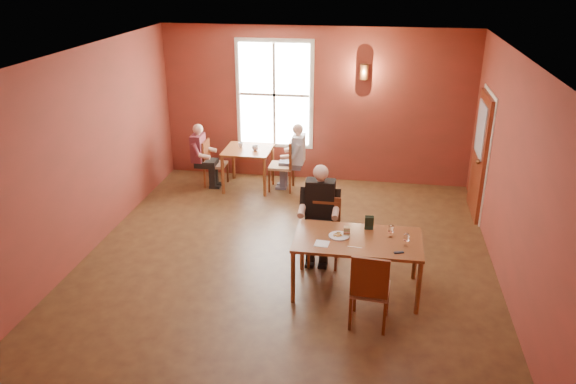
% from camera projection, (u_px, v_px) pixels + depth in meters
% --- Properties ---
extents(ground, '(6.00, 7.00, 0.01)m').
position_uv_depth(ground, '(286.00, 263.00, 8.25)').
color(ground, brown).
rests_on(ground, ground).
extents(wall_back, '(6.00, 0.04, 3.00)m').
position_uv_depth(wall_back, '(316.00, 106.00, 10.86)').
color(wall_back, brown).
rests_on(wall_back, ground).
extents(wall_front, '(6.00, 0.04, 3.00)m').
position_uv_depth(wall_front, '(213.00, 316.00, 4.48)').
color(wall_front, brown).
rests_on(wall_front, ground).
extents(wall_left, '(0.04, 7.00, 3.00)m').
position_uv_depth(wall_left, '(81.00, 156.00, 8.12)').
color(wall_left, brown).
rests_on(wall_left, ground).
extents(wall_right, '(0.04, 7.00, 3.00)m').
position_uv_depth(wall_right, '(515.00, 180.00, 7.22)').
color(wall_right, brown).
rests_on(wall_right, ground).
extents(ceiling, '(6.00, 7.00, 0.04)m').
position_uv_depth(ceiling, '(285.00, 56.00, 7.09)').
color(ceiling, white).
rests_on(ceiling, wall_back).
extents(window, '(1.36, 0.10, 1.96)m').
position_uv_depth(window, '(274.00, 95.00, 10.85)').
color(window, white).
rests_on(window, wall_back).
extents(door, '(0.12, 1.04, 2.10)m').
position_uv_depth(door, '(479.00, 156.00, 9.50)').
color(door, maroon).
rests_on(door, ground).
extents(wall_sconce, '(0.16, 0.16, 0.28)m').
position_uv_depth(wall_sconce, '(364.00, 72.00, 10.36)').
color(wall_sconce, brown).
rests_on(wall_sconce, wall_back).
extents(main_table, '(1.65, 0.93, 0.77)m').
position_uv_depth(main_table, '(356.00, 265.00, 7.43)').
color(main_table, brown).
rests_on(main_table, ground).
extents(chair_diner_main, '(0.43, 0.43, 0.97)m').
position_uv_depth(chair_diner_main, '(324.00, 233.00, 8.06)').
color(chair_diner_main, '#4F2711').
rests_on(chair_diner_main, ground).
extents(diner_main, '(0.55, 0.55, 1.38)m').
position_uv_depth(diner_main, '(324.00, 221.00, 7.96)').
color(diner_main, '#3E251D').
rests_on(diner_main, ground).
extents(chair_empty, '(0.48, 0.48, 1.01)m').
position_uv_depth(chair_empty, '(370.00, 287.00, 6.71)').
color(chair_empty, '#562919').
rests_on(chair_empty, ground).
extents(plate_food, '(0.33, 0.33, 0.04)m').
position_uv_depth(plate_food, '(339.00, 235.00, 7.33)').
color(plate_food, white).
rests_on(plate_food, main_table).
extents(sandwich, '(0.09, 0.09, 0.10)m').
position_uv_depth(sandwich, '(347.00, 232.00, 7.35)').
color(sandwich, tan).
rests_on(sandwich, main_table).
extents(goblet_a, '(0.08, 0.08, 0.18)m').
position_uv_depth(goblet_a, '(391.00, 231.00, 7.29)').
color(goblet_a, white).
rests_on(goblet_a, main_table).
extents(goblet_b, '(0.09, 0.09, 0.18)m').
position_uv_depth(goblet_b, '(406.00, 240.00, 7.07)').
color(goblet_b, white).
rests_on(goblet_b, main_table).
extents(menu_stand, '(0.12, 0.07, 0.20)m').
position_uv_depth(menu_stand, '(369.00, 223.00, 7.50)').
color(menu_stand, black).
rests_on(menu_stand, main_table).
extents(knife, '(0.19, 0.03, 0.00)m').
position_uv_depth(knife, '(354.00, 247.00, 7.07)').
color(knife, silver).
rests_on(knife, main_table).
extents(napkin, '(0.20, 0.20, 0.01)m').
position_uv_depth(napkin, '(322.00, 244.00, 7.15)').
color(napkin, white).
rests_on(napkin, main_table).
extents(sunglasses, '(0.13, 0.07, 0.02)m').
position_uv_depth(sunglasses, '(399.00, 252.00, 6.93)').
color(sunglasses, black).
rests_on(sunglasses, main_table).
extents(second_table, '(0.88, 0.88, 0.78)m').
position_uv_depth(second_table, '(248.00, 168.00, 10.84)').
color(second_table, brown).
rests_on(second_table, ground).
extents(chair_diner_white, '(0.44, 0.44, 1.00)m').
position_uv_depth(chair_diner_white, '(281.00, 165.00, 10.70)').
color(chair_diner_white, '#562A10').
rests_on(chair_diner_white, ground).
extents(diner_white, '(0.50, 0.50, 1.25)m').
position_uv_depth(diner_white, '(283.00, 159.00, 10.65)').
color(diner_white, white).
rests_on(diner_white, ground).
extents(chair_diner_maroon, '(0.40, 0.40, 0.90)m').
position_uv_depth(chair_diner_maroon, '(216.00, 163.00, 10.92)').
color(chair_diner_maroon, brown).
rests_on(chair_diner_maroon, ground).
extents(diner_maroon, '(0.48, 0.48, 1.21)m').
position_uv_depth(diner_maroon, '(214.00, 156.00, 10.86)').
color(diner_maroon, maroon).
rests_on(diner_maroon, ground).
extents(cup_a, '(0.15, 0.15, 0.09)m').
position_uv_depth(cup_a, '(255.00, 148.00, 10.58)').
color(cup_a, white).
rests_on(cup_a, second_table).
extents(cup_b, '(0.13, 0.13, 0.09)m').
position_uv_depth(cup_b, '(241.00, 145.00, 10.77)').
color(cup_b, white).
rests_on(cup_b, second_table).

